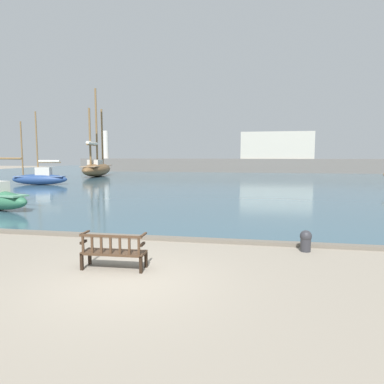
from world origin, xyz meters
name	(u,v)px	position (x,y,z in m)	size (l,w,h in m)	color
ground_plane	(126,281)	(0.00, 0.00, 0.00)	(160.00, 160.00, 0.00)	gray
harbor_water	(235,175)	(0.00, 44.00, 0.04)	(100.00, 80.00, 0.08)	#385666
quay_edge_kerb	(168,239)	(0.00, 3.85, 0.06)	(40.00, 0.30, 0.12)	#675F54
park_bench	(114,251)	(-0.60, 0.73, 0.47)	(1.62, 0.57, 0.92)	black
sailboat_outer_starboard	(40,178)	(-17.44, 22.43, 0.77)	(5.41, 2.37, 6.93)	navy
sailboat_nearest_port	(97,168)	(-18.23, 36.10, 1.27)	(4.01, 9.66, 11.71)	brown
mooring_bollard	(306,240)	(4.40, 3.29, 0.35)	(0.35, 0.35, 0.64)	#2D2D33
far_breakwater	(245,161)	(1.24, 51.06, 2.04)	(56.17, 2.40, 7.32)	#66605B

